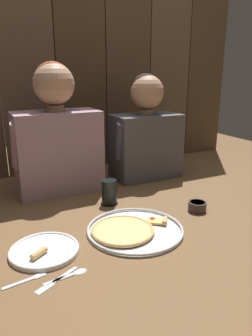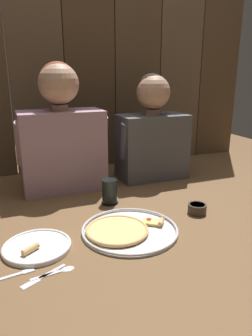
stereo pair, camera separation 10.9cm
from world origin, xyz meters
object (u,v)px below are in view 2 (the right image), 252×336
pizza_tray (125,230)px  dipping_bowl (197,208)px  dinner_plate (37,247)px  drinking_glass (110,192)px  diner_right (152,132)px  diner_left (62,134)px

pizza_tray → dipping_bowl: 0.36m
dinner_plate → drinking_glass: drinking_glass is taller
dinner_plate → drinking_glass: 0.47m
dinner_plate → diner_right: size_ratio=0.40×
dinner_plate → diner_right: (0.72, 0.57, 0.26)m
dinner_plate → diner_left: (0.21, 0.57, 0.28)m
drinking_glass → dinner_plate: bearing=-142.0°
dipping_bowl → diner_right: size_ratio=0.14×
drinking_glass → dipping_bowl: 0.41m
dipping_bowl → diner_right: bearing=86.2°
pizza_tray → dipping_bowl: (0.35, 0.04, 0.01)m
diner_left → diner_right: 0.51m
pizza_tray → dipping_bowl: dipping_bowl is taller
dinner_plate → drinking_glass: size_ratio=2.04×
pizza_tray → dinner_plate: (-0.33, 0.00, -0.00)m
drinking_glass → dipping_bowl: size_ratio=1.44×
drinking_glass → diner_left: (-0.16, 0.28, 0.24)m
dinner_plate → diner_left: size_ratio=0.37×
diner_left → diner_right: diner_left is taller
pizza_tray → dipping_bowl: bearing=6.8°
diner_left → drinking_glass: bearing=-60.7°
drinking_glass → diner_left: 0.40m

